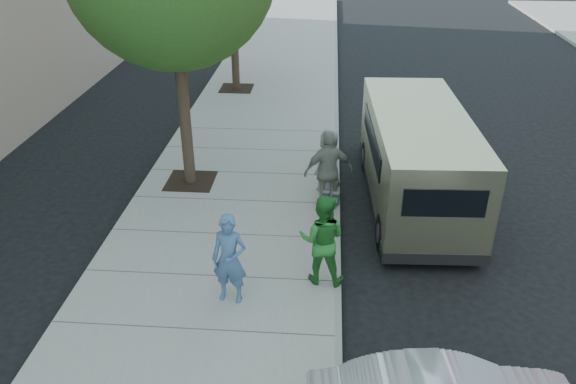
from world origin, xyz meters
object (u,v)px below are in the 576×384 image
object	(u,v)px
person_green_shirt	(322,239)
person_officer	(230,259)
van	(416,157)
person_striped_polo	(329,171)
parking_meter	(330,212)
person_gray_shirt	(329,161)

from	to	relation	value
person_green_shirt	person_officer	bearing A→B (deg)	29.59
van	person_striped_polo	xyz separation A→B (m)	(-2.04, -0.74, -0.09)
parking_meter	person_officer	world-z (taller)	person_officer
person_officer	person_gray_shirt	distance (m)	4.65
person_green_shirt	person_striped_polo	xyz separation A→B (m)	(0.09, 2.71, 0.06)
van	person_officer	size ratio (longest dim) A/B	3.59
parking_meter	person_gray_shirt	world-z (taller)	person_gray_shirt
person_gray_shirt	person_striped_polo	size ratio (longest dim) A/B	0.83
parking_meter	person_green_shirt	world-z (taller)	person_green_shirt
parking_meter	person_striped_polo	bearing A→B (deg)	103.05
van	person_green_shirt	xyz separation A→B (m)	(-2.12, -3.46, -0.16)
person_green_shirt	person_striped_polo	world-z (taller)	person_striped_polo
person_green_shirt	person_gray_shirt	size ratio (longest dim) A/B	1.13
person_gray_shirt	person_striped_polo	bearing A→B (deg)	41.42
person_officer	person_gray_shirt	world-z (taller)	person_officer
person_green_shirt	person_gray_shirt	xyz separation A→B (m)	(0.09, 3.63, -0.10)
person_green_shirt	van	bearing A→B (deg)	-115.25
van	person_green_shirt	distance (m)	4.06
van	person_green_shirt	bearing A→B (deg)	-123.82
person_green_shirt	person_gray_shirt	world-z (taller)	person_green_shirt
person_striped_polo	van	bearing A→B (deg)	-176.62
van	person_striped_polo	distance (m)	2.17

